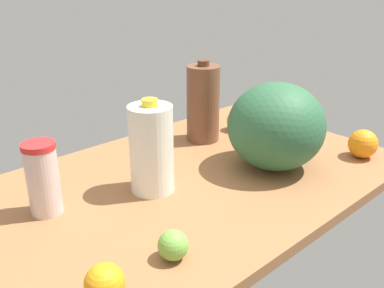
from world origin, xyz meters
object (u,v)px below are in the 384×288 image
at_px(orange_loose, 237,121).
at_px(lime_by_jug, 173,245).
at_px(orange_near_front, 105,283).
at_px(chocolate_milk_jug, 203,103).
at_px(tumbler_cup, 43,178).
at_px(orange_beside_bowl, 363,144).
at_px(watermelon, 276,126).
at_px(milk_jug, 151,149).

height_order(orange_loose, lime_by_jug, orange_loose).
bearing_deg(orange_near_front, chocolate_milk_jug, -146.47).
bearing_deg(orange_near_front, tumbler_cup, -99.04).
relative_size(tumbler_cup, orange_beside_bowl, 2.03).
relative_size(chocolate_milk_jug, lime_by_jug, 4.32).
bearing_deg(lime_by_jug, orange_near_front, 2.98).
relative_size(watermelon, orange_near_front, 3.85).
bearing_deg(milk_jug, lime_by_jug, 60.09).
height_order(milk_jug, tumbler_cup, milk_jug).
xyz_separation_m(milk_jug, tumbler_cup, (0.26, -0.08, -0.03)).
bearing_deg(tumbler_cup, orange_near_front, 80.96).
distance_m(milk_jug, watermelon, 0.37).
distance_m(tumbler_cup, chocolate_milk_jug, 0.61).
relative_size(chocolate_milk_jug, orange_loose, 3.73).
relative_size(chocolate_milk_jug, orange_near_front, 3.76).
bearing_deg(orange_loose, orange_beside_bowl, 104.35).
bearing_deg(orange_near_front, milk_jug, -139.42).
relative_size(orange_loose, orange_near_front, 1.01).
xyz_separation_m(tumbler_cup, chocolate_milk_jug, (-0.60, -0.09, 0.04)).
height_order(milk_jug, chocolate_milk_jug, chocolate_milk_jug).
distance_m(watermelon, orange_beside_bowl, 0.30).
bearing_deg(tumbler_cup, orange_loose, -174.91).
relative_size(tumbler_cup, lime_by_jug, 2.86).
bearing_deg(lime_by_jug, orange_beside_bowl, 179.01).
distance_m(orange_beside_bowl, orange_loose, 0.43).
bearing_deg(orange_beside_bowl, lime_by_jug, -0.99).
bearing_deg(chocolate_milk_jug, tumbler_cup, 8.17).
height_order(orange_beside_bowl, lime_by_jug, orange_beside_bowl).
bearing_deg(lime_by_jug, tumbler_cup, -72.47).
relative_size(milk_jug, tumbler_cup, 1.39).
xyz_separation_m(watermelon, orange_loose, (-0.15, -0.28, -0.09)).
height_order(chocolate_milk_jug, lime_by_jug, chocolate_milk_jug).
bearing_deg(chocolate_milk_jug, orange_loose, 172.69).
bearing_deg(milk_jug, watermelon, 159.81).
xyz_separation_m(orange_loose, lime_by_jug, (0.64, 0.41, -0.00)).
xyz_separation_m(orange_near_front, lime_by_jug, (-0.16, -0.01, -0.00)).
relative_size(orange_beside_bowl, orange_loose, 1.22).
height_order(milk_jug, lime_by_jug, milk_jug).
bearing_deg(tumbler_cup, milk_jug, 162.29).
distance_m(watermelon, lime_by_jug, 0.52).
bearing_deg(orange_loose, watermelon, 61.96).
relative_size(tumbler_cup, chocolate_milk_jug, 0.66).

